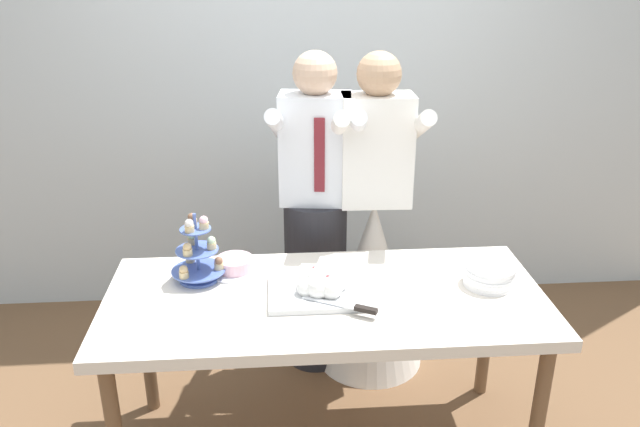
% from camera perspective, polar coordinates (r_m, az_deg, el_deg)
% --- Properties ---
extents(rear_wall, '(5.20, 0.10, 2.90)m').
position_cam_1_polar(rear_wall, '(3.76, -1.32, 12.90)').
color(rear_wall, silver).
rests_on(rear_wall, ground_plane).
extents(dessert_table, '(1.80, 0.80, 0.78)m').
position_cam_1_polar(dessert_table, '(2.65, 0.49, -8.72)').
color(dessert_table, silver).
rests_on(dessert_table, ground_plane).
extents(cupcake_stand, '(0.23, 0.23, 0.31)m').
position_cam_1_polar(cupcake_stand, '(2.73, -10.94, -3.65)').
color(cupcake_stand, '#4C66B2').
rests_on(cupcake_stand, dessert_table).
extents(main_cake_tray, '(0.42, 0.37, 0.12)m').
position_cam_1_polar(main_cake_tray, '(2.60, 0.08, -6.50)').
color(main_cake_tray, silver).
rests_on(main_cake_tray, dessert_table).
extents(plate_stack, '(0.21, 0.21, 0.09)m').
position_cam_1_polar(plate_stack, '(2.77, 14.93, -5.38)').
color(plate_stack, white).
rests_on(plate_stack, dessert_table).
extents(round_cake, '(0.24, 0.24, 0.07)m').
position_cam_1_polar(round_cake, '(2.81, -7.65, -4.65)').
color(round_cake, white).
rests_on(round_cake, dessert_table).
extents(person_groom, '(0.51, 0.54, 1.66)m').
position_cam_1_polar(person_groom, '(3.24, -0.40, -1.72)').
color(person_groom, '#232328').
rests_on(person_groom, ground_plane).
extents(person_bride, '(0.56, 0.56, 1.66)m').
position_cam_1_polar(person_bride, '(3.30, 4.73, -4.47)').
color(person_bride, white).
rests_on(person_bride, ground_plane).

